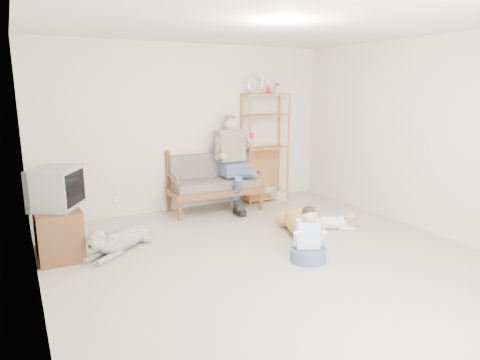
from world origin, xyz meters
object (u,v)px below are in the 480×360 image
loveseat (213,181)px  etagere (265,146)px  tv_stand (57,231)px  golden_retriever (302,224)px

loveseat → etagere: (1.08, 0.13, 0.49)m
etagere → tv_stand: (-3.58, -1.01, -0.68)m
loveseat → golden_retriever: size_ratio=1.04×
loveseat → golden_retriever: bearing=-71.1°
loveseat → tv_stand: loveseat is taller
etagere → golden_retriever: 2.18m
etagere → tv_stand: size_ratio=2.44×
etagere → tv_stand: etagere is taller
tv_stand → golden_retriever: (3.00, -0.93, -0.11)m
loveseat → golden_retriever: (0.50, -1.82, -0.30)m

